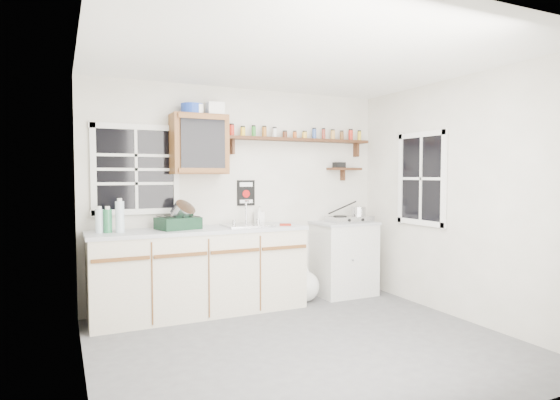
{
  "coord_description": "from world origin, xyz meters",
  "views": [
    {
      "loc": [
        -1.94,
        -3.57,
        1.49
      ],
      "look_at": [
        0.0,
        0.55,
        1.25
      ],
      "focal_mm": 30.0,
      "sensor_mm": 36.0,
      "label": 1
    }
  ],
  "objects_px": {
    "upper_cabinet": "(199,144)",
    "main_cabinet": "(201,271)",
    "hotplate": "(349,219)",
    "right_cabinet": "(344,258)",
    "dish_rack": "(180,220)",
    "spice_shelf": "(299,139)"
  },
  "relations": [
    {
      "from": "dish_rack",
      "to": "hotplate",
      "type": "distance_m",
      "value": 2.12
    },
    {
      "from": "main_cabinet",
      "to": "dish_rack",
      "type": "xyz_separation_m",
      "value": [
        -0.22,
        0.03,
        0.56
      ]
    },
    {
      "from": "spice_shelf",
      "to": "hotplate",
      "type": "bearing_deg",
      "value": -19.06
    },
    {
      "from": "right_cabinet",
      "to": "upper_cabinet",
      "type": "distance_m",
      "value": 2.26
    },
    {
      "from": "main_cabinet",
      "to": "hotplate",
      "type": "bearing_deg",
      "value": 0.16
    },
    {
      "from": "right_cabinet",
      "to": "spice_shelf",
      "type": "bearing_deg",
      "value": 160.6
    },
    {
      "from": "main_cabinet",
      "to": "hotplate",
      "type": "height_order",
      "value": "hotplate"
    },
    {
      "from": "upper_cabinet",
      "to": "hotplate",
      "type": "xyz_separation_m",
      "value": [
        1.87,
        -0.14,
        -0.88
      ]
    },
    {
      "from": "dish_rack",
      "to": "hotplate",
      "type": "bearing_deg",
      "value": -14.78
    },
    {
      "from": "spice_shelf",
      "to": "upper_cabinet",
      "type": "bearing_deg",
      "value": -176.88
    },
    {
      "from": "right_cabinet",
      "to": "dish_rack",
      "type": "height_order",
      "value": "dish_rack"
    },
    {
      "from": "spice_shelf",
      "to": "dish_rack",
      "type": "bearing_deg",
      "value": -173.15
    },
    {
      "from": "hotplate",
      "to": "main_cabinet",
      "type": "bearing_deg",
      "value": 179.92
    },
    {
      "from": "main_cabinet",
      "to": "upper_cabinet",
      "type": "distance_m",
      "value": 1.37
    },
    {
      "from": "main_cabinet",
      "to": "spice_shelf",
      "type": "relative_size",
      "value": 1.21
    },
    {
      "from": "right_cabinet",
      "to": "dish_rack",
      "type": "xyz_separation_m",
      "value": [
        -2.05,
        0.0,
        0.56
      ]
    },
    {
      "from": "upper_cabinet",
      "to": "main_cabinet",
      "type": "bearing_deg",
      "value": -103.68
    },
    {
      "from": "dish_rack",
      "to": "spice_shelf",
      "type": "bearing_deg",
      "value": -7.26
    },
    {
      "from": "right_cabinet",
      "to": "spice_shelf",
      "type": "relative_size",
      "value": 0.48
    },
    {
      "from": "hotplate",
      "to": "dish_rack",
      "type": "bearing_deg",
      "value": 179.09
    },
    {
      "from": "main_cabinet",
      "to": "right_cabinet",
      "type": "xyz_separation_m",
      "value": [
        1.83,
        0.03,
        -0.01
      ]
    },
    {
      "from": "upper_cabinet",
      "to": "hotplate",
      "type": "bearing_deg",
      "value": -4.24
    }
  ]
}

